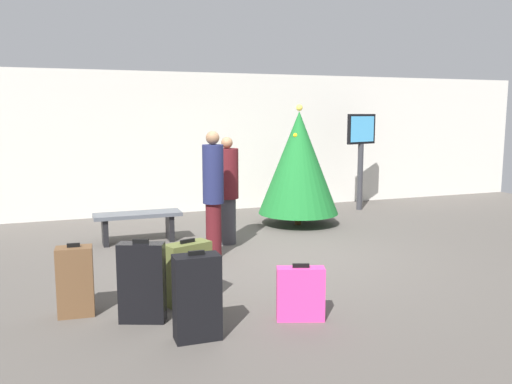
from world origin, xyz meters
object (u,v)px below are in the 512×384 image
suitcase_1 (301,294)px  suitcase_3 (75,281)px  traveller_1 (227,188)px  traveller_0 (213,190)px  suitcase_0 (142,283)px  suitcase_2 (188,273)px  suitcase_4 (197,297)px  holiday_tree (299,163)px  waiting_bench (138,220)px  flight_info_kiosk (361,144)px

suitcase_1 → suitcase_3: size_ratio=0.77×
traveller_1 → traveller_0: bearing=-122.0°
suitcase_3 → traveller_1: bearing=45.2°
suitcase_0 → suitcase_1: (1.48, -0.50, -0.13)m
suitcase_1 → suitcase_2: (-0.94, 0.83, 0.07)m
traveller_1 → suitcase_3: 3.37m
suitcase_0 → suitcase_1: bearing=-18.6°
traveller_0 → suitcase_2: 2.03m
suitcase_2 → suitcase_4: suitcase_4 is taller
traveller_0 → suitcase_3: bearing=-138.6°
holiday_tree → waiting_bench: 3.10m
suitcase_0 → suitcase_3: 0.73m
suitcase_2 → waiting_bench: bearing=92.3°
traveller_1 → suitcase_1: (-0.25, -3.26, -0.61)m
flight_info_kiosk → suitcase_1: size_ratio=3.51×
traveller_1 → suitcase_0: traveller_1 is taller
flight_info_kiosk → suitcase_4: bearing=-132.7°
suitcase_3 → suitcase_0: bearing=-33.3°
suitcase_1 → waiting_bench: bearing=105.5°
waiting_bench → suitcase_4: suitcase_4 is taller
suitcase_2 → holiday_tree: bearing=49.8°
suitcase_2 → suitcase_4: (-0.13, -0.93, 0.06)m
holiday_tree → traveller_1: (-1.66, -0.95, -0.27)m
waiting_bench → suitcase_2: suitcase_2 is taller
waiting_bench → suitcase_2: 3.00m
flight_info_kiosk → suitcase_0: (-5.27, -4.67, -0.99)m
suitcase_0 → suitcase_4: 0.72m
suitcase_4 → suitcase_2: bearing=81.9°
holiday_tree → flight_info_kiosk: bearing=27.0°
suitcase_3 → suitcase_1: bearing=-23.2°
waiting_bench → suitcase_1: size_ratio=2.36×
traveller_0 → suitcase_4: 2.90m
traveller_1 → suitcase_4: (-1.32, -3.36, -0.49)m
holiday_tree → suitcase_0: 5.08m
suitcase_2 → flight_info_kiosk: bearing=42.5°
waiting_bench → suitcase_4: 3.93m
suitcase_4 → suitcase_3: bearing=135.7°
traveller_1 → suitcase_4: traveller_1 is taller
traveller_0 → flight_info_kiosk: bearing=33.0°
holiday_tree → suitcase_0: (-3.39, -3.71, -0.75)m
flight_info_kiosk → suitcase_3: bearing=-144.0°
suitcase_1 → suitcase_0: bearing=161.4°
flight_info_kiosk → suitcase_4: size_ratio=2.44×
traveller_1 → suitcase_2: size_ratio=2.35×
traveller_0 → traveller_1: (0.41, 0.66, -0.08)m
suitcase_0 → waiting_bench: bearing=82.9°
suitcase_0 → suitcase_4: bearing=-55.6°
suitcase_1 → suitcase_4: 1.09m
holiday_tree → suitcase_1: (-1.91, -4.21, -0.88)m
holiday_tree → suitcase_1: 4.71m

